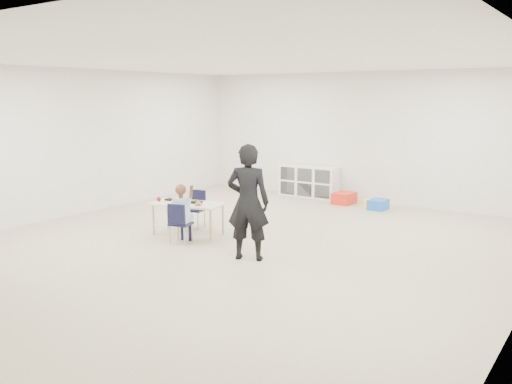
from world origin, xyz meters
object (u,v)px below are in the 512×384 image
Objects in this scene: chair_near at (181,223)px; cubby_shelf at (309,181)px; adult at (248,202)px; table at (188,219)px; child at (181,211)px.

chair_near is 0.46× the size of cubby_shelf.
chair_near is 4.70m from cubby_shelf.
cubby_shelf is at bearing 81.05° from chair_near.
adult is at bearing -17.15° from chair_near.
cubby_shelf is (-0.34, 4.69, 0.03)m from chair_near.
table is 1.25× the size of child.
table is 0.91× the size of cubby_shelf.
adult reaches higher than chair_near.
child is (0.26, -0.47, 0.23)m from table.
child is at bearing -73.69° from table.
child is at bearing 0.00° from chair_near.
cubby_shelf is (-0.34, 4.69, -0.16)m from child.
cubby_shelf is 5.10m from adult.
adult is (1.36, -0.10, 0.31)m from child.
child is 1.40m from adult.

